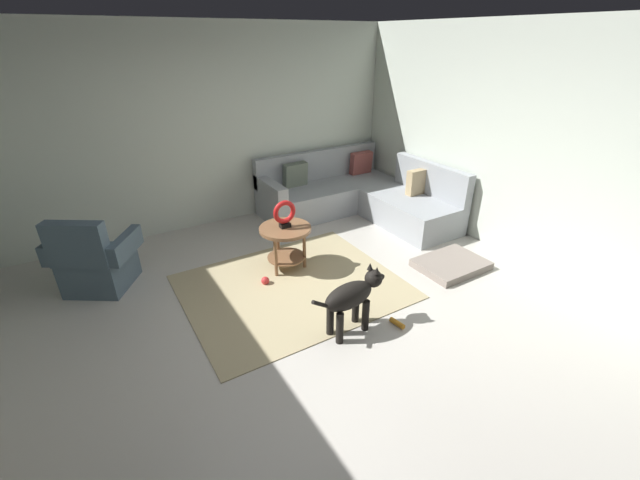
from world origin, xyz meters
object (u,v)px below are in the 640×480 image
at_px(torus_sculpture, 285,213).
at_px(dog_toy_ball, 265,281).
at_px(dog_bed_mat, 451,264).
at_px(dog, 352,297).
at_px(sectional_couch, 358,196).
at_px(armchair, 95,262).
at_px(side_table, 286,237).
at_px(dog_toy_rope, 397,323).

relative_size(torus_sculpture, dog_toy_ball, 3.55).
distance_m(dog_bed_mat, dog, 1.76).
distance_m(sectional_couch, dog_bed_mat, 1.95).
relative_size(armchair, dog, 1.18).
xyz_separation_m(armchair, dog, (1.94, -2.03, 0.05)).
relative_size(sectional_couch, side_table, 3.75).
height_order(sectional_couch, armchair, same).
distance_m(side_table, torus_sculpture, 0.29).
relative_size(sectional_couch, armchair, 2.26).
distance_m(dog, dog_toy_rope, 0.57).
bearing_deg(dog_toy_ball, side_table, 27.80).
height_order(torus_sculpture, dog_toy_rope, torus_sculpture).
xyz_separation_m(armchair, dog_toy_rope, (2.36, -2.21, -0.30)).
bearing_deg(sectional_couch, dog, -127.16).
height_order(torus_sculpture, dog_bed_mat, torus_sculpture).
xyz_separation_m(dog, dog_toy_ball, (-0.37, 1.15, -0.33)).
xyz_separation_m(side_table, dog_bed_mat, (1.69, -1.02, -0.37)).
height_order(sectional_couch, torus_sculpture, sectional_couch).
bearing_deg(dog_toy_rope, sectional_couch, 62.04).
bearing_deg(side_table, dog_toy_rope, -74.85).
relative_size(side_table, dog, 0.71).
relative_size(armchair, dog_bed_mat, 1.25).
relative_size(dog_bed_mat, dog_toy_ball, 8.70).
bearing_deg(sectional_couch, dog_toy_ball, -151.94).
bearing_deg(armchair, side_table, 13.58).
bearing_deg(dog, dog_bed_mat, 95.30).
distance_m(sectional_couch, side_table, 1.94).
distance_m(torus_sculpture, dog_toy_rope, 1.72).
xyz_separation_m(side_table, dog_toy_rope, (0.41, -1.52, -0.39)).
bearing_deg(dog_bed_mat, sectional_couch, 89.64).
distance_m(side_table, dog_toy_rope, 1.63).
relative_size(side_table, dog_toy_ball, 6.53).
bearing_deg(side_table, armchair, 160.64).
height_order(dog, dog_toy_ball, dog).
xyz_separation_m(sectional_couch, side_table, (-1.70, -0.91, 0.12)).
distance_m(armchair, dog_bed_mat, 4.03).
bearing_deg(torus_sculpture, dog, -90.23).
distance_m(sectional_couch, armchair, 3.66).
bearing_deg(side_table, sectional_couch, 28.12).
bearing_deg(torus_sculpture, armchair, 160.64).
bearing_deg(dog_toy_rope, side_table, 105.15).
bearing_deg(armchair, torus_sculpture, 13.58).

